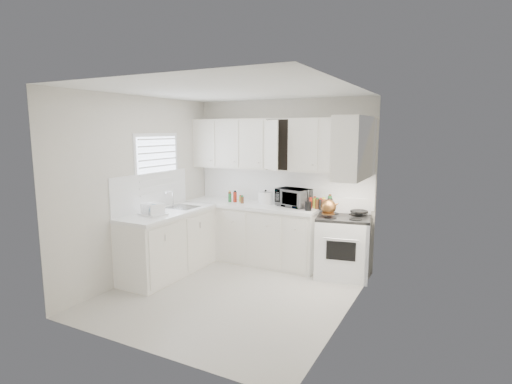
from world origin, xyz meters
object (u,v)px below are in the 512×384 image
Objects in this scene: dish_rack at (153,208)px; stove at (343,238)px; microwave at (293,195)px; rice_cooker at (266,197)px; tea_kettle at (329,206)px; utensil_crock at (308,200)px.

stove is at bearing 41.52° from dish_rack.
microwave is 2.12m from dish_rack.
stove is 1.01m from microwave.
rice_cooker is 0.64× the size of dish_rack.
microwave is at bearing 13.60° from rice_cooker.
stove is at bearing 35.25° from tea_kettle.
dish_rack is at bearing -159.76° from stove.
stove is 2.29× the size of microwave.
tea_kettle is at bearing -1.83° from rice_cooker.
tea_kettle is 0.34m from utensil_crock.
utensil_crock is at bearing -17.72° from microwave.
microwave is 2.20× the size of rice_cooker.
tea_kettle is 0.72m from microwave.
rice_cooker is at bearing 165.62° from utensil_crock.
utensil_crock is at bearing 178.34° from stove.
rice_cooker is (-1.31, 0.12, 0.49)m from stove.
utensil_crock reaches higher than rice_cooker.
utensil_crock is at bearing -2.05° from rice_cooker.
stove is 5.03× the size of rice_cooker.
microwave is at bearing 56.35° from dish_rack.
rice_cooker reaches higher than dish_rack.
utensil_crock is at bearing 160.00° from tea_kettle.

